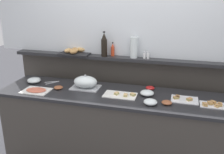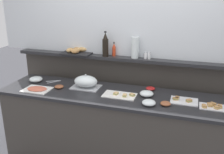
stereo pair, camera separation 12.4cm
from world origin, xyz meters
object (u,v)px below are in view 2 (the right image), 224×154
Objects in this scene: condiment_bowl_red at (150,88)px; wine_bottle_dark at (105,45)px; sandwich_platter_side at (120,95)px; glass_bowl_medium at (147,94)px; serving_tongs at (54,81)px; condiment_bowl_cream at (59,87)px; sandwich_platter_rear at (183,101)px; glass_bowl_small at (36,79)px; hot_sauce_bottle at (114,50)px; salt_shaker at (146,55)px; pepper_shaker at (149,56)px; glass_bowl_large at (149,103)px; water_carafe at (135,48)px; serving_cloche at (86,82)px; cold_cuts_platter at (37,89)px; condiment_bowl_teal at (166,103)px; bread_basket at (77,51)px; sandwich_platter_front at (215,107)px.

wine_bottle_dark is (-0.62, 0.17, 0.45)m from condiment_bowl_red.
sandwich_platter_side is 0.29m from glass_bowl_medium.
glass_bowl_medium is at bearing -4.95° from serving_tongs.
sandwich_platter_side is at bearing -0.45° from condiment_bowl_cream.
glass_bowl_small reaches higher than sandwich_platter_rear.
hot_sauce_bottle is at bearing 114.65° from sandwich_platter_side.
glass_bowl_small is 1.92× the size of salt_shaker.
wine_bottle_dark is 0.56m from pepper_shaker.
water_carafe is at bearing 115.43° from glass_bowl_large.
sandwich_platter_rear is 0.74m from salt_shaker.
water_carafe reaches higher than pepper_shaker.
glass_bowl_small is (-1.16, 0.12, 0.02)m from sandwich_platter_side.
water_carafe reaches higher than condiment_bowl_red.
water_carafe is at bearing 35.01° from serving_cloche.
sandwich_platter_rear is 1.85× the size of glass_bowl_medium.
pepper_shaker reaches higher than glass_bowl_large.
condiment_bowl_red is (1.45, 0.15, -0.01)m from glass_bowl_small.
salt_shaker is (0.51, 0.03, -0.10)m from wine_bottle_dark.
condiment_bowl_cream is at bearing -46.09° from serving_tongs.
glass_bowl_large is at bearing -0.92° from cold_cuts_platter.
condiment_bowl_cream is 1.02× the size of condiment_bowl_red.
serving_tongs is at bearing 165.44° from glass_bowl_large.
hot_sauce_bottle reaches higher than cold_cuts_platter.
sandwich_platter_side reaches higher than cold_cuts_platter.
condiment_bowl_red is at bearing 120.28° from condiment_bowl_teal.
glass_bowl_large is at bearing -30.18° from bread_basket.
glass_bowl_medium is at bearing 9.28° from cold_cuts_platter.
wine_bottle_dark is 0.13m from hot_sauce_bottle.
glass_bowl_medium is 0.38× the size of bread_basket.
bread_basket reaches higher than condiment_bowl_teal.
serving_cloche is 0.33m from condiment_bowl_cream.
condiment_bowl_teal is 1.03m from hot_sauce_bottle.
glass_bowl_large is at bearing -48.52° from hot_sauce_bottle.
condiment_bowl_red is at bearing 97.35° from glass_bowl_large.
glass_bowl_large is at bearing -162.89° from condiment_bowl_teal.
hot_sauce_bottle reaches higher than glass_bowl_medium.
cold_cuts_platter is 1.40m from pepper_shaker.
sandwich_platter_side is at bearing -6.01° from glass_bowl_small.
pepper_shaker is (1.39, 0.36, 0.33)m from glass_bowl_small.
water_carafe is (0.79, -0.00, 0.10)m from bread_basket.
pepper_shaker is (-0.29, 0.58, 0.35)m from condiment_bowl_teal.
sandwich_platter_rear is at bearing -16.80° from bread_basket.
glass_bowl_large reaches higher than cold_cuts_platter.
sandwich_platter_front is 3.62× the size of pepper_shaker.
water_carafe reaches higher than hot_sauce_bottle.
glass_bowl_small is 1.07m from hot_sauce_bottle.
glass_bowl_large reaches higher than condiment_bowl_cream.
bread_basket is at bearing 163.20° from sandwich_platter_rear.
sandwich_platter_side is at bearing 7.34° from cold_cuts_platter.
condiment_bowl_teal is (-0.48, -0.08, 0.01)m from sandwich_platter_front.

